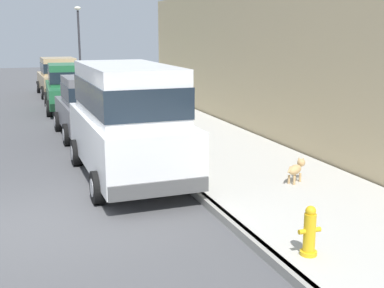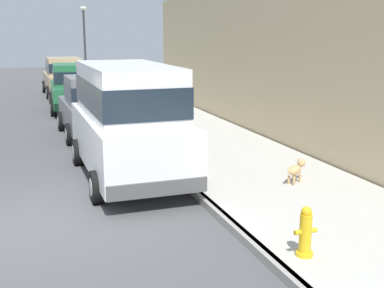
# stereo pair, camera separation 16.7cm
# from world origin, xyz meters

# --- Properties ---
(ground_plane) EXTENTS (80.00, 80.00, 0.00)m
(ground_plane) POSITION_xyz_m (0.00, 0.00, 0.00)
(ground_plane) COLOR #4C4C4F
(curb) EXTENTS (0.16, 64.00, 0.14)m
(curb) POSITION_xyz_m (3.20, 0.00, 0.07)
(curb) COLOR gray
(curb) RESTS_ON ground
(sidewalk) EXTENTS (3.60, 64.00, 0.14)m
(sidewalk) POSITION_xyz_m (5.00, 0.00, 0.07)
(sidewalk) COLOR #B7B5AD
(sidewalk) RESTS_ON ground
(car_white_van) EXTENTS (2.18, 4.92, 2.52)m
(car_white_van) POSITION_xyz_m (2.22, 2.22, 1.39)
(car_white_van) COLOR white
(car_white_van) RESTS_ON ground
(car_grey_hatchback) EXTENTS (2.02, 3.84, 1.88)m
(car_grey_hatchback) POSITION_xyz_m (2.12, 7.07, 0.98)
(car_grey_hatchback) COLOR slate
(car_grey_hatchback) RESTS_ON ground
(car_green_sedan) EXTENTS (2.16, 4.67, 1.92)m
(car_green_sedan) POSITION_xyz_m (2.11, 12.69, 0.98)
(car_green_sedan) COLOR #23663D
(car_green_sedan) RESTS_ON ground
(car_tan_sedan) EXTENTS (2.11, 4.64, 1.92)m
(car_tan_sedan) POSITION_xyz_m (2.15, 18.07, 0.98)
(car_tan_sedan) COLOR tan
(car_tan_sedan) RESTS_ON ground
(dog_tan) EXTENTS (0.66, 0.47, 0.49)m
(dog_tan) POSITION_xyz_m (5.33, 0.26, 0.43)
(dog_tan) COLOR tan
(dog_tan) RESTS_ON sidewalk
(fire_hydrant) EXTENTS (0.34, 0.24, 0.72)m
(fire_hydrant) POSITION_xyz_m (3.65, -2.84, 0.48)
(fire_hydrant) COLOR gold
(fire_hydrant) RESTS_ON sidewalk
(street_lamp) EXTENTS (0.36, 0.36, 4.42)m
(street_lamp) POSITION_xyz_m (3.55, 20.22, 2.91)
(street_lamp) COLOR #2D2D33
(street_lamp) RESTS_ON sidewalk
(building_facade) EXTENTS (0.50, 20.00, 4.64)m
(building_facade) POSITION_xyz_m (7.10, 5.81, 2.32)
(building_facade) COLOR tan
(building_facade) RESTS_ON ground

